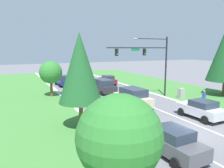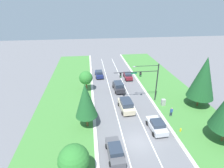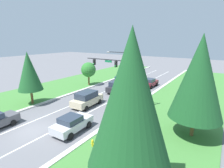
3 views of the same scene
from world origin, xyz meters
name	(u,v)px [view 1 (image 1 of 3)]	position (x,y,z in m)	size (l,w,h in m)	color
ground_plane	(189,133)	(0.00, 0.00, 0.00)	(160.00, 160.00, 0.00)	slate
curb_strip_left	(120,147)	(-5.65, 0.00, 0.07)	(0.50, 90.00, 0.15)	beige
grass_verge_left	(29,166)	(-10.90, 0.00, 0.04)	(10.00, 90.00, 0.08)	#427F38
lane_stripe_inner_left	(169,137)	(-1.80, 0.00, 0.00)	(0.14, 81.00, 0.01)	white
lane_stripe_inner_right	(206,129)	(1.80, 0.00, 0.00)	(0.14, 81.00, 0.01)	white
traffic_signal_mast	(150,57)	(3.94, 10.66, 5.04)	(8.26, 0.41, 7.50)	black
burgundy_sedan	(108,80)	(3.49, 22.19, 0.80)	(2.06, 4.41, 1.58)	maroon
charcoal_suv	(104,86)	(0.04, 15.89, 0.97)	(2.30, 4.67, 1.91)	#28282D
graphite_sedan	(170,141)	(-3.41, -1.97, 0.83)	(2.11, 4.61, 1.66)	#4C4C51
silver_sedan	(201,109)	(3.46, 2.13, 0.84)	(2.26, 4.28, 1.63)	silver
champagne_suv	(133,97)	(0.09, 8.13, 1.00)	(2.41, 4.90, 1.97)	beige
navy_sedan	(63,81)	(-3.65, 24.27, 0.85)	(2.09, 4.51, 1.71)	navy
utility_cabinet	(181,94)	(7.21, 8.64, 0.65)	(0.70, 0.60, 1.30)	#9E9E99
pedestrian	(204,97)	(7.12, 5.14, 0.94)	(0.41, 0.27, 1.69)	#232842
oak_near_left_tree	(51,72)	(-6.85, 16.50, 3.11)	(2.83, 2.83, 4.54)	brown
oak_far_left_tree	(119,137)	(-8.02, -4.54, 2.85)	(3.23, 3.23, 4.48)	brown
conifer_mid_left_tree	(80,68)	(-6.75, 4.36, 4.65)	(3.27, 3.27, 7.28)	brown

